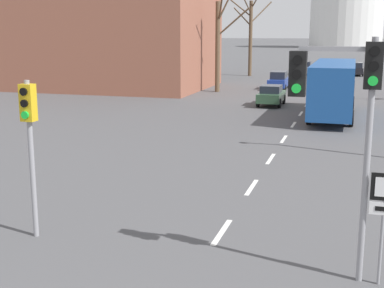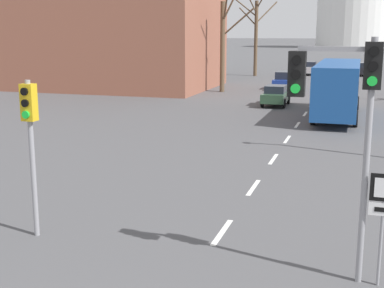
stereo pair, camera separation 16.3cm
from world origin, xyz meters
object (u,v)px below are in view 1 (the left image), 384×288
object	(u,v)px
sedan_mid_centre	(271,95)
sedan_near_left	(304,68)
traffic_signal_near_right	(345,99)
city_bus	(334,85)
sedan_near_right	(356,69)
sedan_far_left	(279,80)
route_sign_post	(384,208)
traffic_signal_near_left	(30,129)

from	to	relation	value
sedan_mid_centre	sedan_near_left	bearing A→B (deg)	90.46
traffic_signal_near_right	city_bus	distance (m)	23.61
sedan_near_right	city_bus	xyz separation A→B (m)	(-1.46, -34.55, 1.24)
sedan_near_left	sedan_far_left	size ratio (longest dim) A/B	0.89
traffic_signal_near_right	sedan_near_right	xyz separation A→B (m)	(0.43, 58.06, -3.22)
sedan_near_left	sedan_mid_centre	world-z (taller)	sedan_near_left
sedan_mid_centre	city_bus	size ratio (longest dim) A/B	0.36
traffic_signal_near_right	sedan_near_right	size ratio (longest dim) A/B	1.32
route_sign_post	city_bus	xyz separation A→B (m)	(-1.95, 23.59, 0.30)
sedan_near_right	sedan_near_left	bearing A→B (deg)	-174.26
sedan_mid_centre	city_bus	bearing A→B (deg)	-43.35
sedan_mid_centre	sedan_far_left	xyz separation A→B (m)	(-0.99, 11.47, 0.05)
city_bus	sedan_far_left	bearing A→B (deg)	109.39
traffic_signal_near_right	route_sign_post	xyz separation A→B (m)	(0.92, -0.08, -2.28)
route_sign_post	city_bus	bearing A→B (deg)	94.72
city_bus	traffic_signal_near_right	bearing A→B (deg)	-87.51
city_bus	sedan_near_left	bearing A→B (deg)	98.05
traffic_signal_near_left	sedan_mid_centre	bearing A→B (deg)	85.34
sedan_near_right	sedan_mid_centre	xyz separation A→B (m)	(-6.02, -30.25, -0.02)
sedan_far_left	city_bus	size ratio (longest dim) A/B	0.41
sedan_mid_centre	sedan_far_left	world-z (taller)	sedan_far_left
route_sign_post	sedan_near_left	size ratio (longest dim) A/B	0.65
sedan_near_left	sedan_far_left	distance (m)	18.16
traffic_signal_near_right	traffic_signal_near_left	xyz separation A→B (m)	(-7.83, 0.24, -1.08)
traffic_signal_near_left	sedan_near_left	world-z (taller)	traffic_signal_near_left
sedan_near_left	sedan_mid_centre	xyz separation A→B (m)	(0.24, -29.62, -0.06)
route_sign_post	city_bus	size ratio (longest dim) A/B	0.24
route_sign_post	sedan_far_left	bearing A→B (deg)	100.79
traffic_signal_near_left	sedan_far_left	world-z (taller)	traffic_signal_near_left
sedan_near_right	sedan_mid_centre	world-z (taller)	sedan_near_right
sedan_near_right	city_bus	distance (m)	34.61
sedan_near_left	sedan_mid_centre	bearing A→B (deg)	-89.54
sedan_near_left	sedan_far_left	xyz separation A→B (m)	(-0.76, -18.15, -0.01)
route_sign_post	sedan_near_right	distance (m)	58.15
traffic_signal_near_right	sedan_near_left	size ratio (longest dim) A/B	1.34
sedan_mid_centre	route_sign_post	bearing A→B (deg)	-76.86
route_sign_post	sedan_far_left	distance (m)	40.08
sedan_near_left	city_bus	xyz separation A→B (m)	(4.80, -33.93, 1.20)
sedan_near_left	sedan_far_left	world-z (taller)	sedan_far_left
sedan_far_left	traffic_signal_near_right	bearing A→B (deg)	-80.50
traffic_signal_near_right	city_bus	size ratio (longest dim) A/B	0.49
traffic_signal_near_left	sedan_near_left	xyz separation A→B (m)	(2.01, 57.20, -2.11)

